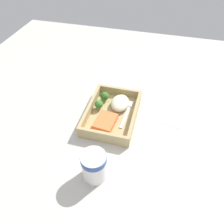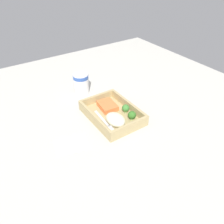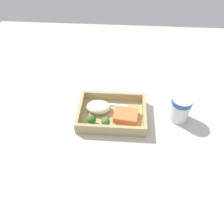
{
  "view_description": "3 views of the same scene",
  "coord_description": "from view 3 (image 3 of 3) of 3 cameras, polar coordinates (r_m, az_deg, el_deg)",
  "views": [
    {
      "loc": [
        -58.88,
        -15.36,
        62.59
      ],
      "look_at": [
        0.0,
        0.0,
        2.7
      ],
      "focal_mm": 35.0,
      "sensor_mm": 36.0,
      "label": 1
    },
    {
      "loc": [
        63.94,
        -42.76,
        59.7
      ],
      "look_at": [
        0.0,
        0.0,
        2.7
      ],
      "focal_mm": 35.0,
      "sensor_mm": 36.0,
      "label": 2
    },
    {
      "loc": [
        -4.04,
        58.37,
        66.3
      ],
      "look_at": [
        0.0,
        0.0,
        2.7
      ],
      "focal_mm": 35.0,
      "sensor_mm": 36.0,
      "label": 3
    }
  ],
  "objects": [
    {
      "name": "paper_cup",
      "position": [
        0.88,
        17.4,
        1.15
      ],
      "size": [
        7.71,
        7.71,
        10.43
      ],
      "color": "white",
      "rests_on": "ground_plane"
    },
    {
      "name": "mashed_potatoes",
      "position": [
        0.88,
        -3.49,
        1.28
      ],
      "size": [
        9.88,
        7.27,
        3.74
      ],
      "primitive_type": "ellipsoid",
      "color": "beige",
      "rests_on": "takeout_tray"
    },
    {
      "name": "ground_plane",
      "position": [
        0.89,
        0.0,
        -1.61
      ],
      "size": [
        160.0,
        160.0,
        2.0
      ],
      "primitive_type": "cube",
      "color": "#B8B5AC"
    },
    {
      "name": "broccoli_floret_1",
      "position": [
        0.82,
        -1.68,
        -2.6
      ],
      "size": [
        3.38,
        3.38,
        4.12
      ],
      "color": "#87A164",
      "rests_on": "takeout_tray"
    },
    {
      "name": "broccoli_floret_2",
      "position": [
        0.83,
        -5.42,
        -2.0
      ],
      "size": [
        3.58,
        3.58,
        4.16
      ],
      "color": "#87AF67",
      "rests_on": "takeout_tray"
    },
    {
      "name": "receipt_slip",
      "position": [
        1.05,
        -2.33,
        8.22
      ],
      "size": [
        11.54,
        14.18,
        0.24
      ],
      "primitive_type": "cube",
      "rotation": [
        0.0,
        0.0,
        -0.22
      ],
      "color": "white",
      "rests_on": "ground_plane"
    },
    {
      "name": "fork",
      "position": [
        0.91,
        -1.34,
        2.07
      ],
      "size": [
        15.87,
        2.69,
        0.44
      ],
      "color": "silver",
      "rests_on": "takeout_tray"
    },
    {
      "name": "salmon_fillet",
      "position": [
        0.86,
        3.61,
        -0.88
      ],
      "size": [
        9.93,
        8.0,
        2.39
      ],
      "primitive_type": "cube",
      "rotation": [
        0.0,
        0.0,
        -0.11
      ],
      "color": "orange",
      "rests_on": "takeout_tray"
    },
    {
      "name": "takeout_tray",
      "position": [
        0.88,
        0.0,
        -0.93
      ],
      "size": [
        26.66,
        19.11,
        1.2
      ],
      "primitive_type": "cube",
      "color": "tan",
      "rests_on": "ground_plane"
    },
    {
      "name": "tray_rim",
      "position": [
        0.86,
        0.0,
        0.15
      ],
      "size": [
        26.66,
        19.11,
        3.66
      ],
      "color": "tan",
      "rests_on": "takeout_tray"
    }
  ]
}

